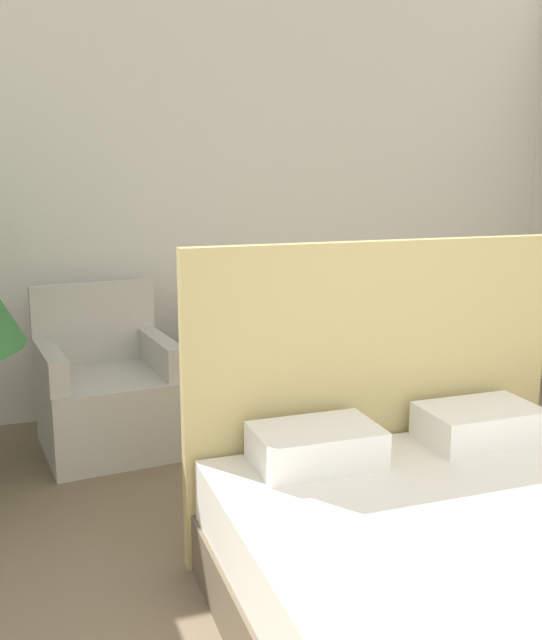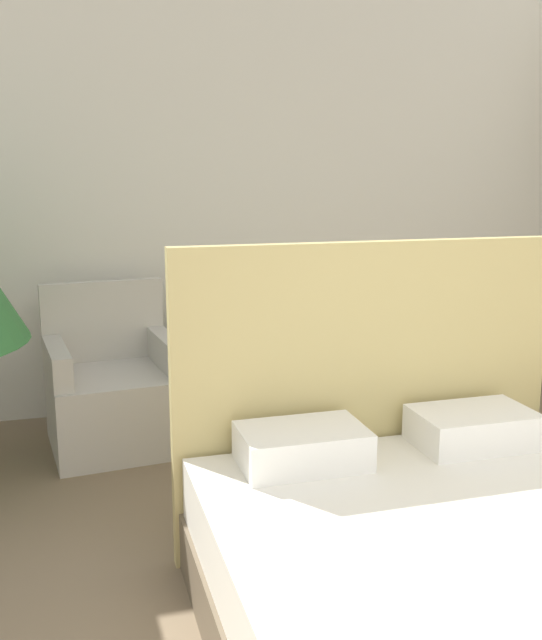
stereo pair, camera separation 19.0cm
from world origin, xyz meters
name	(u,v)px [view 2 (the right image)]	position (x,y,z in m)	size (l,w,h in m)	color
wall_back	(215,182)	(0.00, 3.97, 1.45)	(10.00, 0.06, 2.90)	silver
bed	(485,599)	(0.22, 1.12, 0.27)	(1.60, 1.98, 1.25)	brown
armchair_near_window_left	(115,397)	(-0.71, 3.36, 0.28)	(0.77, 0.75, 0.89)	#B7B2A8
armchair_near_window_right	(286,383)	(0.29, 3.36, 0.28)	(0.72, 0.69, 0.89)	#B7B2A8
side_table	(203,394)	(-0.21, 3.37, 0.25)	(0.34, 0.34, 0.50)	#B7AD93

